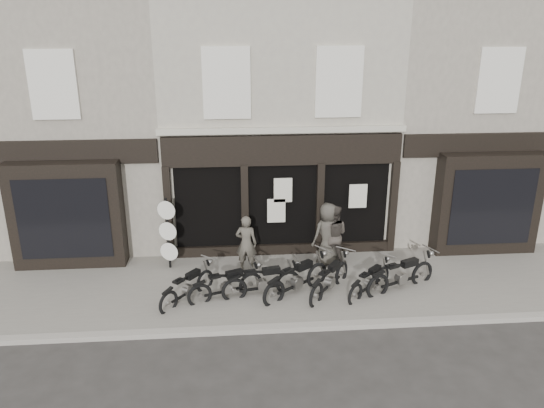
{
  "coord_description": "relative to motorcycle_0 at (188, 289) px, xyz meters",
  "views": [
    {
      "loc": [
        -1.54,
        -12.25,
        7.14
      ],
      "look_at": [
        -0.43,
        1.6,
        2.24
      ],
      "focal_mm": 35.0,
      "sensor_mm": 36.0,
      "label": 1
    }
  ],
  "objects": [
    {
      "name": "motorcycle_5",
      "position": [
        4.87,
        -0.04,
        -0.02
      ],
      "size": [
        1.58,
        1.51,
        0.94
      ],
      "rotation": [
        0.0,
        0.0,
        0.75
      ],
      "color": "black",
      "rests_on": "ground"
    },
    {
      "name": "neighbour_right",
      "position": [
        9.11,
        5.6,
        3.65
      ],
      "size": [
        5.6,
        6.73,
        8.34
      ],
      "color": "gray",
      "rests_on": "ground"
    },
    {
      "name": "central_building",
      "position": [
        2.76,
        5.66,
        3.69
      ],
      "size": [
        7.3,
        6.22,
        8.34
      ],
      "color": "#ADA894",
      "rests_on": "ground"
    },
    {
      "name": "man_left",
      "position": [
        1.6,
        1.53,
        0.58
      ],
      "size": [
        0.69,
        0.52,
        1.7
      ],
      "primitive_type": "imported",
      "rotation": [
        0.0,
        0.0,
        2.94
      ],
      "color": "#4A453C",
      "rests_on": "pavement"
    },
    {
      "name": "motorcycle_0",
      "position": [
        0.0,
        0.0,
        0.0
      ],
      "size": [
        1.47,
        1.73,
        0.98
      ],
      "rotation": [
        0.0,
        0.0,
        0.89
      ],
      "color": "black",
      "rests_on": "ground"
    },
    {
      "name": "pavement",
      "position": [
        2.76,
        0.61,
        -0.33
      ],
      "size": [
        30.0,
        4.2,
        0.12
      ],
      "primitive_type": "cube",
      "color": "slate",
      "rests_on": "ground_plane"
    },
    {
      "name": "neighbour_left",
      "position": [
        -3.59,
        5.6,
        3.65
      ],
      "size": [
        5.6,
        6.73,
        8.34
      ],
      "color": "gray",
      "rests_on": "ground"
    },
    {
      "name": "kerb",
      "position": [
        2.76,
        -1.54,
        -0.32
      ],
      "size": [
        30.0,
        0.25,
        0.13
      ],
      "primitive_type": "cube",
      "color": "gray",
      "rests_on": "ground_plane"
    },
    {
      "name": "man_centre",
      "position": [
        4.18,
        1.79,
        0.66
      ],
      "size": [
        1.05,
        0.92,
        1.85
      ],
      "primitive_type": "imported",
      "rotation": [
        0.0,
        0.0,
        2.87
      ],
      "color": "#3C3630",
      "rests_on": "pavement"
    },
    {
      "name": "motorcycle_4",
      "position": [
        3.8,
        0.08,
        0.02
      ],
      "size": [
        1.53,
        1.86,
        1.04
      ],
      "rotation": [
        0.0,
        0.0,
        0.92
      ],
      "color": "black",
      "rests_on": "ground"
    },
    {
      "name": "motorcycle_3",
      "position": [
        2.9,
        0.09,
        0.06
      ],
      "size": [
        2.01,
        1.64,
        1.12
      ],
      "rotation": [
        0.0,
        0.0,
        0.64
      ],
      "color": "black",
      "rests_on": "ground"
    },
    {
      "name": "man_right",
      "position": [
        4.02,
        1.76,
        0.69
      ],
      "size": [
        1.09,
        0.89,
        1.93
      ],
      "primitive_type": "imported",
      "rotation": [
        0.0,
        0.0,
        3.49
      ],
      "color": "#3E3A33",
      "rests_on": "pavement"
    },
    {
      "name": "motorcycle_6",
      "position": [
        5.78,
        0.1,
        0.05
      ],
      "size": [
        2.16,
        1.24,
        1.11
      ],
      "rotation": [
        0.0,
        0.0,
        0.42
      ],
      "color": "black",
      "rests_on": "ground"
    },
    {
      "name": "ground_plane",
      "position": [
        2.76,
        -0.29,
        -0.39
      ],
      "size": [
        90.0,
        90.0,
        0.0
      ],
      "primitive_type": "plane",
      "color": "#2D2B28",
      "rests_on": "ground"
    },
    {
      "name": "motorcycle_2",
      "position": [
        1.98,
        0.07,
        0.03
      ],
      "size": [
        2.17,
        0.8,
        1.05
      ],
      "rotation": [
        0.0,
        0.0,
        0.22
      ],
      "color": "black",
      "rests_on": "ground"
    },
    {
      "name": "motorcycle_1",
      "position": [
        1.01,
        -0.0,
        0.01
      ],
      "size": [
        2.0,
        1.05,
        1.01
      ],
      "rotation": [
        0.0,
        0.0,
        0.38
      ],
      "color": "black",
      "rests_on": "ground"
    },
    {
      "name": "advert_sign_post",
      "position": [
        -0.66,
        1.88,
        0.73
      ],
      "size": [
        0.54,
        0.36,
        2.3
      ],
      "rotation": [
        0.0,
        0.0,
        -0.34
      ],
      "color": "black",
      "rests_on": "ground"
    }
  ]
}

